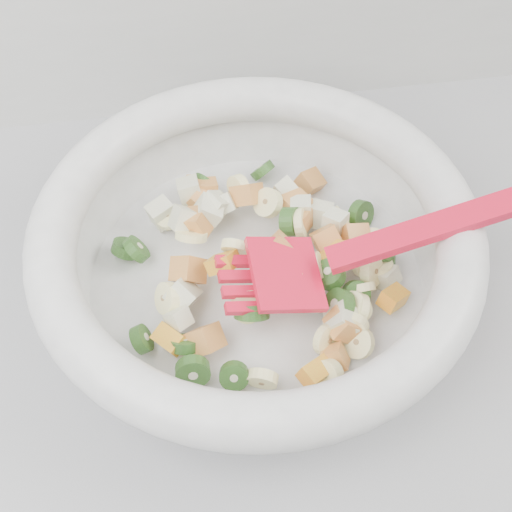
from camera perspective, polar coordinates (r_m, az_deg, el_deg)
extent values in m
cylinder|color=silver|center=(0.61, 0.00, -2.19)|extent=(0.29, 0.29, 0.02)
torus|color=silver|center=(0.55, 0.00, 1.87)|extent=(0.36, 0.36, 0.04)
cylinder|color=#FDFFAA|center=(0.57, 7.81, -4.00)|extent=(0.03, 0.03, 0.03)
cylinder|color=#FDFFAA|center=(0.55, 5.65, -6.70)|extent=(0.03, 0.03, 0.03)
cylinder|color=#FDFFAA|center=(0.55, -0.65, -4.02)|extent=(0.04, 0.03, 0.04)
cylinder|color=#FDFFAA|center=(0.57, -1.69, 0.75)|extent=(0.03, 0.02, 0.03)
cylinder|color=#FDFFAA|center=(0.54, 0.53, -9.79)|extent=(0.03, 0.02, 0.03)
cylinder|color=#FDFFAA|center=(0.56, 8.16, -6.87)|extent=(0.03, 0.04, 0.03)
cylinder|color=#FDFFAA|center=(0.58, 8.46, -2.59)|extent=(0.03, 0.02, 0.03)
cylinder|color=#FDFFAA|center=(0.60, -5.21, 1.66)|extent=(0.03, 0.03, 0.03)
cylinder|color=#FDFFAA|center=(0.54, 5.80, -9.43)|extent=(0.03, 0.03, 0.03)
cylinder|color=#FDFFAA|center=(0.60, 3.58, 2.60)|extent=(0.02, 0.03, 0.04)
cylinder|color=#FDFFAA|center=(0.61, 0.97, 4.27)|extent=(0.03, 0.03, 0.03)
cylinder|color=#FDFFAA|center=(0.59, 9.23, -1.20)|extent=(0.03, 0.03, 0.03)
cylinder|color=#FDFFAA|center=(0.56, 7.86, -5.58)|extent=(0.03, 0.02, 0.03)
cylinder|color=#FDFFAA|center=(0.57, -7.11, -3.38)|extent=(0.03, 0.04, 0.04)
cylinder|color=#FDFFAA|center=(0.57, 8.18, -4.30)|extent=(0.02, 0.04, 0.04)
cylinder|color=#FDFFAA|center=(0.60, 9.86, -0.91)|extent=(0.03, 0.03, 0.02)
cylinder|color=#FDFFAA|center=(0.59, 8.83, -0.65)|extent=(0.03, 0.03, 0.03)
cylinder|color=#FDFFAA|center=(0.63, -7.12, 3.13)|extent=(0.03, 0.03, 0.02)
cylinder|color=#FDFFAA|center=(0.57, 8.10, -4.27)|extent=(0.03, 0.03, 0.02)
cylinder|color=#FDFFAA|center=(0.61, 9.36, 1.08)|extent=(0.04, 0.03, 0.02)
cylinder|color=#FDFFAA|center=(0.62, 6.80, 2.91)|extent=(0.02, 0.04, 0.03)
cylinder|color=#FDFFAA|center=(0.64, -1.43, 5.53)|extent=(0.02, 0.03, 0.03)
cylinder|color=#FDFFAA|center=(0.57, 4.90, -0.93)|extent=(0.02, 0.04, 0.04)
cube|color=#D68A43|center=(0.55, 6.34, -8.14)|extent=(0.03, 0.02, 0.03)
cube|color=#D68A43|center=(0.56, 6.99, -5.47)|extent=(0.03, 0.03, 0.03)
cube|color=#D68A43|center=(0.62, 9.53, 1.30)|extent=(0.02, 0.02, 0.03)
cube|color=#D68A43|center=(0.61, -4.79, 2.66)|extent=(0.04, 0.03, 0.03)
cube|color=#D68A43|center=(0.62, -0.71, 4.92)|extent=(0.03, 0.03, 0.03)
cube|color=#D68A43|center=(0.64, -4.50, 4.34)|extent=(0.03, 0.03, 0.03)
cube|color=#D68A43|center=(0.57, 1.88, 0.77)|extent=(0.03, 0.03, 0.03)
cube|color=#D68A43|center=(0.55, 2.88, -2.76)|extent=(0.03, 0.02, 0.03)
cube|color=#D68A43|center=(0.64, -3.96, 5.24)|extent=(0.02, 0.02, 0.02)
cube|color=#D68A43|center=(0.66, 4.32, 5.86)|extent=(0.03, 0.03, 0.03)
cube|color=#D68A43|center=(0.58, 3.24, 0.33)|extent=(0.03, 0.03, 0.02)
cube|color=#D68A43|center=(0.61, 3.42, 2.83)|extent=(0.03, 0.03, 0.03)
cube|color=#D68A43|center=(0.55, -4.10, -6.72)|extent=(0.03, 0.03, 0.04)
cube|color=#D68A43|center=(0.58, -5.44, -1.13)|extent=(0.03, 0.03, 0.04)
cube|color=#D68A43|center=(0.59, 5.70, 1.23)|extent=(0.03, 0.03, 0.03)
cube|color=#D68A43|center=(0.62, 3.22, 4.11)|extent=(0.03, 0.03, 0.02)
cube|color=#D68A43|center=(0.61, 7.81, 1.41)|extent=(0.03, 0.03, 0.03)
cylinder|color=green|center=(0.57, 5.92, -1.49)|extent=(0.04, 0.03, 0.02)
cylinder|color=green|center=(0.62, -10.36, 0.60)|extent=(0.03, 0.03, 0.03)
cylinder|color=green|center=(0.58, 8.01, -3.03)|extent=(0.02, 0.03, 0.02)
cylinder|color=green|center=(0.55, -5.68, -7.02)|extent=(0.03, 0.03, 0.02)
cylinder|color=green|center=(0.64, 8.38, 3.27)|extent=(0.03, 0.03, 0.03)
cylinder|color=green|center=(0.61, 9.93, -0.19)|extent=(0.03, 0.02, 0.03)
cylinder|color=green|center=(0.54, -1.76, -9.56)|extent=(0.03, 0.02, 0.03)
cylinder|color=green|center=(0.54, -5.08, -9.20)|extent=(0.04, 0.02, 0.04)
cylinder|color=green|center=(0.67, 0.53, 6.86)|extent=(0.03, 0.03, 0.03)
cylinder|color=green|center=(0.61, -9.53, 0.54)|extent=(0.02, 0.03, 0.03)
cylinder|color=green|center=(0.56, 6.64, -3.93)|extent=(0.02, 0.03, 0.03)
cylinder|color=green|center=(0.60, 2.79, 2.74)|extent=(0.03, 0.04, 0.04)
cylinder|color=green|center=(0.56, -9.13, -6.59)|extent=(0.02, 0.03, 0.03)
cylinder|color=green|center=(0.54, -0.34, -4.34)|extent=(0.03, 0.03, 0.03)
cylinder|color=green|center=(0.65, -4.19, 5.64)|extent=(0.03, 0.03, 0.03)
cube|color=beige|center=(0.55, -6.21, -5.04)|extent=(0.02, 0.03, 0.02)
cube|color=beige|center=(0.62, -3.40, 3.94)|extent=(0.04, 0.03, 0.03)
cube|color=beige|center=(0.56, 6.84, -5.16)|extent=(0.03, 0.03, 0.03)
cube|color=beige|center=(0.61, -5.71, 2.90)|extent=(0.03, 0.03, 0.03)
cube|color=beige|center=(0.62, 5.18, 3.29)|extent=(0.03, 0.03, 0.02)
cube|color=beige|center=(0.62, 3.60, 3.68)|extent=(0.02, 0.03, 0.02)
cube|color=beige|center=(0.60, 10.41, -1.67)|extent=(0.03, 0.03, 0.02)
cube|color=beige|center=(0.61, 6.37, 2.74)|extent=(0.02, 0.03, 0.02)
cube|color=beige|center=(0.63, 2.39, 5.37)|extent=(0.02, 0.03, 0.03)
cube|color=beige|center=(0.63, -7.53, 3.41)|extent=(0.03, 0.03, 0.03)
cube|color=beige|center=(0.64, -5.32, 5.16)|extent=(0.02, 0.03, 0.03)
cube|color=beige|center=(0.61, -3.93, 3.47)|extent=(0.03, 0.03, 0.03)
cube|color=beige|center=(0.62, -2.48, 4.20)|extent=(0.02, 0.03, 0.03)
cube|color=beige|center=(0.57, -5.87, -3.08)|extent=(0.03, 0.03, 0.03)
cube|color=gold|center=(0.56, -2.66, -0.54)|extent=(0.03, 0.03, 0.03)
cube|color=gold|center=(0.65, -4.58, 5.61)|extent=(0.03, 0.03, 0.02)
cube|color=gold|center=(0.58, 6.27, 0.17)|extent=(0.03, 0.03, 0.02)
cube|color=gold|center=(0.55, -6.95, -6.63)|extent=(0.03, 0.03, 0.02)
cube|color=gold|center=(0.54, 4.80, -9.24)|extent=(0.03, 0.03, 0.02)
cube|color=gold|center=(0.58, 10.93, -3.32)|extent=(0.03, 0.03, 0.02)
cube|color=red|center=(0.55, 2.40, -1.45)|extent=(0.06, 0.07, 0.03)
cube|color=red|center=(0.56, -1.90, -0.44)|extent=(0.03, 0.01, 0.01)
cube|color=red|center=(0.55, -1.62, -1.66)|extent=(0.03, 0.01, 0.01)
cube|color=red|center=(0.54, -1.33, -2.91)|extent=(0.03, 0.01, 0.01)
cube|color=red|center=(0.53, -1.03, -4.20)|extent=(0.03, 0.01, 0.01)
cube|color=red|center=(0.56, 15.54, 2.71)|extent=(0.19, 0.03, 0.06)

